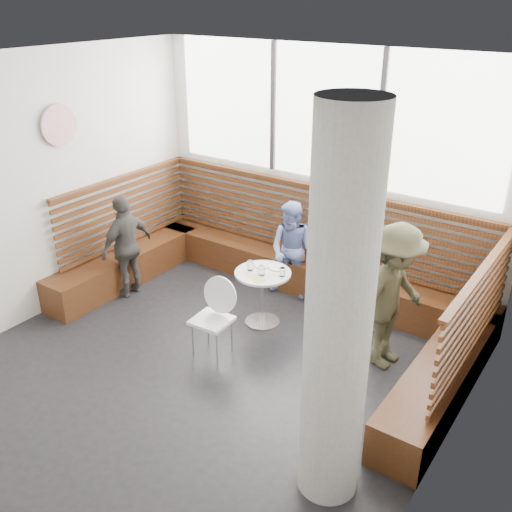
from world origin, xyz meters
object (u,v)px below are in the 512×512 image
Objects in this scene: concrete_column at (338,320)px; cafe_table at (263,287)px; cafe_chair at (215,311)px; child_left at (127,246)px; adult_man at (393,297)px; child_back at (293,251)px.

concrete_column is 4.56× the size of cafe_table.
cafe_chair is 1.88m from child_left.
concrete_column is 4.15m from child_left.
cafe_chair is at bearing 126.91° from adult_man.
concrete_column is 3.38m from child_back.
cafe_table is at bearing 80.64° from cafe_chair.
cafe_chair is 1.94m from adult_man.
concrete_column is 2.82m from cafe_table.
cafe_table is (-1.89, 1.79, -1.10)m from concrete_column.
cafe_table is at bearing -90.96° from child_back.
cafe_chair is 1.61m from child_back.
adult_man is at bearing -28.51° from child_back.
adult_man is at bearing 98.65° from concrete_column.
child_left is at bearing 159.75° from concrete_column.
child_back is 2.20m from child_left.
adult_man reaches higher than child_left.
child_left reaches higher than cafe_table.
child_left is at bearing 163.68° from cafe_chair.
cafe_table is 0.82m from cafe_chair.
adult_man is 1.18× the size of child_left.
concrete_column reaches higher than cafe_table.
cafe_chair is 0.67× the size of child_back.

